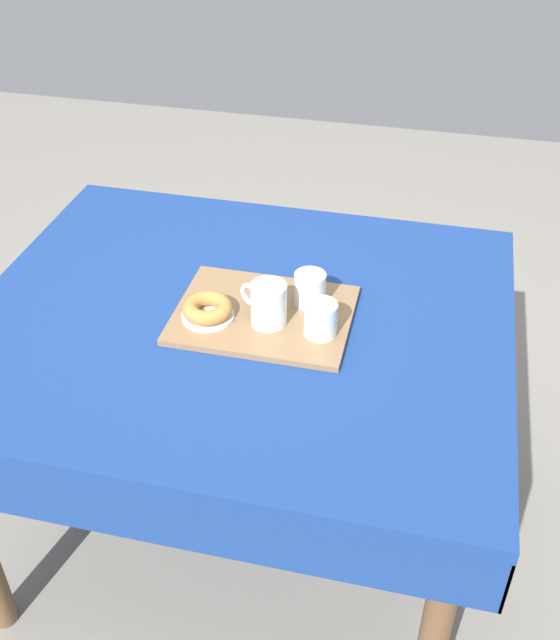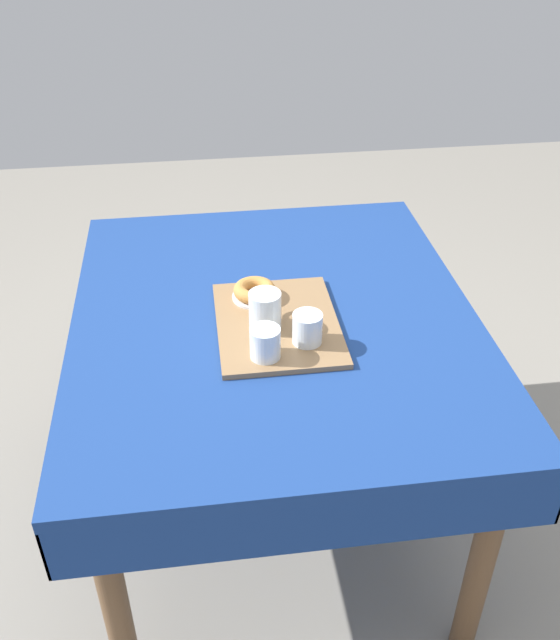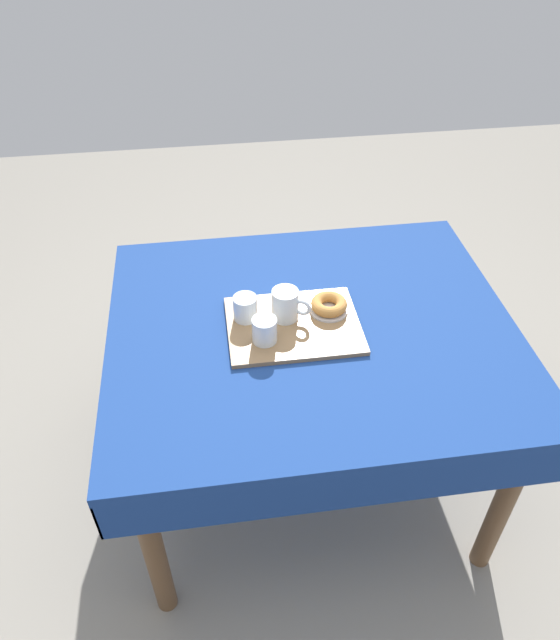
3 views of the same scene
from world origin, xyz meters
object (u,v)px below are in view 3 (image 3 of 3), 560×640
at_px(tea_mug_left, 286,305).
at_px(sugar_donut_left, 329,304).
at_px(serving_tray, 293,325).
at_px(donut_plate_left, 329,310).
at_px(water_glass_far, 245,309).
at_px(dining_table, 311,349).
at_px(water_glass_near, 265,331).

xyz_separation_m(tea_mug_left, sugar_donut_left, (-0.14, -0.01, -0.02)).
height_order(serving_tray, donut_plate_left, donut_plate_left).
distance_m(serving_tray, water_glass_far, 0.15).
relative_size(serving_tray, sugar_donut_left, 3.55).
xyz_separation_m(dining_table, water_glass_far, (0.20, -0.05, 0.15)).
xyz_separation_m(dining_table, donut_plate_left, (-0.06, -0.05, 0.12)).
bearing_deg(tea_mug_left, donut_plate_left, -174.53).
height_order(water_glass_near, donut_plate_left, water_glass_near).
relative_size(water_glass_near, water_glass_far, 1.00).
distance_m(donut_plate_left, sugar_donut_left, 0.02).
xyz_separation_m(serving_tray, tea_mug_left, (0.02, -0.03, 0.05)).
height_order(tea_mug_left, sugar_donut_left, tea_mug_left).
distance_m(dining_table, sugar_donut_left, 0.16).
bearing_deg(water_glass_near, dining_table, -158.38).
height_order(donut_plate_left, sugar_donut_left, sugar_donut_left).
bearing_deg(dining_table, donut_plate_left, -142.40).
xyz_separation_m(dining_table, tea_mug_left, (0.08, -0.03, 0.16)).
xyz_separation_m(tea_mug_left, water_glass_far, (0.12, -0.01, -0.01)).
relative_size(donut_plate_left, sugar_donut_left, 1.07).
bearing_deg(dining_table, sugar_donut_left, -142.40).
bearing_deg(water_glass_near, water_glass_far, -67.13).
bearing_deg(water_glass_near, serving_tray, -146.12).
bearing_deg(tea_mug_left, sugar_donut_left, -174.53).
height_order(water_glass_far, sugar_donut_left, water_glass_far).
height_order(serving_tray, water_glass_far, water_glass_far).
xyz_separation_m(water_glass_near, sugar_donut_left, (-0.21, -0.11, -0.01)).
height_order(dining_table, sugar_donut_left, sugar_donut_left).
distance_m(serving_tray, donut_plate_left, 0.13).
bearing_deg(serving_tray, donut_plate_left, -160.05).
bearing_deg(dining_table, serving_tray, -2.78).
bearing_deg(serving_tray, tea_mug_left, -57.01).
relative_size(dining_table, water_glass_near, 15.83).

